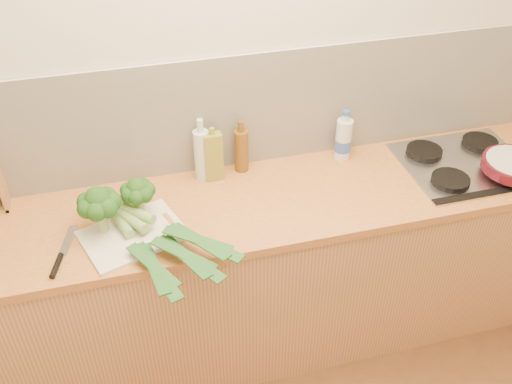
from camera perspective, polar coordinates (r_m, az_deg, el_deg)
room_shell at (r=2.54m, az=-1.87°, el=7.94°), size 3.50×3.50×3.50m
counter at (r=2.76m, az=-0.15°, el=-8.13°), size 3.20×0.62×0.90m
gas_hob at (r=2.83m, az=20.25°, el=2.74°), size 0.58×0.50×0.04m
chopping_board at (r=2.33m, az=-12.16°, el=-4.20°), size 0.46×0.39×0.01m
broccoli_left at (r=2.29m, az=-15.45°, el=-1.08°), size 0.17×0.18×0.21m
broccoli_right at (r=2.34m, az=-11.77°, el=0.07°), size 0.14×0.14×0.18m
leek_front at (r=2.28m, az=-12.35°, el=-4.34°), size 0.25×0.63×0.04m
leek_mid at (r=2.28m, az=-11.20°, el=-3.55°), size 0.43×0.61×0.04m
leek_back at (r=2.28m, az=-10.35°, el=-2.72°), size 0.50×0.54×0.04m
chefs_knife at (r=2.29m, az=-19.05°, el=-6.37°), size 0.11×0.30×0.02m
oil_tin at (r=2.52m, az=-4.29°, el=3.58°), size 0.08×0.05×0.26m
glass_bottle at (r=2.53m, az=-5.42°, el=3.81°), size 0.07×0.07×0.30m
amber_bottle at (r=2.58m, az=-1.48°, el=4.23°), size 0.06×0.06×0.26m
water_bottle at (r=2.70m, az=8.72°, el=5.15°), size 0.08×0.08×0.23m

